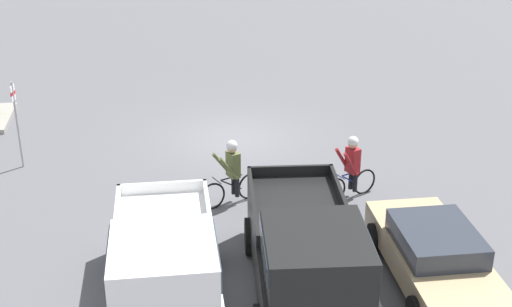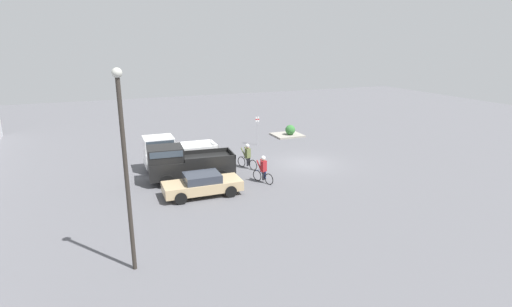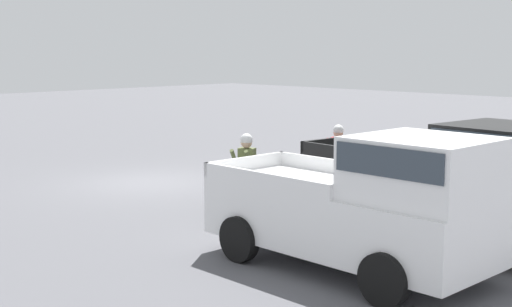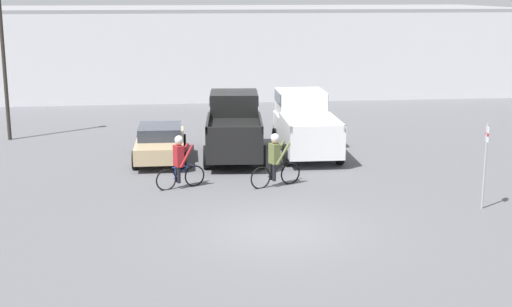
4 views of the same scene
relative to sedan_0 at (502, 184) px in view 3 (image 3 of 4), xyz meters
The scene contains 6 objects.
ground_plane 9.16m from the sedan_0, 69.20° to the right, with size 80.00×80.00×0.00m, color #56565B.
sedan_0 is the anchor object (origin of this frame).
pickup_truck_0 2.91m from the sedan_0, ahead, with size 2.55×5.44×2.32m.
pickup_truck_1 5.65m from the sedan_0, ahead, with size 2.27×4.92×2.34m.
cyclist_0 5.67m from the sedan_0, 48.09° to the right, with size 1.75×0.81×1.79m.
cyclist_1 4.14m from the sedan_0, 80.44° to the right, with size 1.60×0.74×1.76m.
Camera 3 is at (11.48, 15.69, 3.64)m, focal length 50.00 mm.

